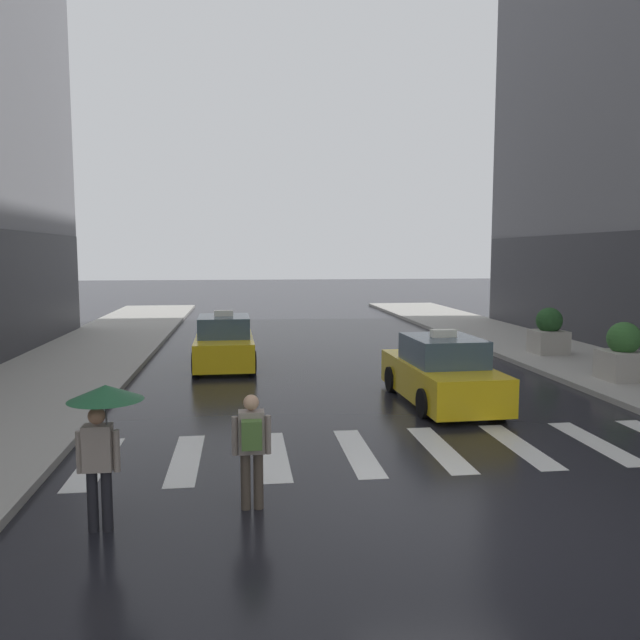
# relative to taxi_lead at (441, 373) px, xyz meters

# --- Properties ---
(ground_plane) EXTENTS (160.00, 160.00, 0.00)m
(ground_plane) POSITION_rel_taxi_lead_xyz_m (-1.94, -6.52, -0.72)
(ground_plane) COLOR black
(crosswalk_markings) EXTENTS (11.30, 2.80, 0.01)m
(crosswalk_markings) POSITION_rel_taxi_lead_xyz_m (-1.94, -3.52, -0.72)
(crosswalk_markings) COLOR silver
(crosswalk_markings) RESTS_ON ground
(taxi_lead) EXTENTS (2.04, 4.59, 1.80)m
(taxi_lead) POSITION_rel_taxi_lead_xyz_m (0.00, 0.00, 0.00)
(taxi_lead) COLOR yellow
(taxi_lead) RESTS_ON ground
(taxi_second) EXTENTS (2.00, 4.57, 1.80)m
(taxi_second) POSITION_rel_taxi_lead_xyz_m (-5.36, 5.75, 0.00)
(taxi_second) COLOR yellow
(taxi_second) RESTS_ON ground
(pedestrian_with_umbrella) EXTENTS (0.96, 0.96, 1.94)m
(pedestrian_with_umbrella) POSITION_rel_taxi_lead_xyz_m (-6.57, -6.32, 0.79)
(pedestrian_with_umbrella) COLOR black
(pedestrian_with_umbrella) RESTS_ON ground
(pedestrian_with_backpack) EXTENTS (0.55, 0.43, 1.65)m
(pedestrian_with_backpack) POSITION_rel_taxi_lead_xyz_m (-4.67, -5.88, 0.25)
(pedestrian_with_backpack) COLOR #473D33
(pedestrian_with_backpack) RESTS_ON ground
(planter_near_corner) EXTENTS (1.10, 1.10, 1.60)m
(planter_near_corner) POSITION_rel_taxi_lead_xyz_m (5.61, 1.35, 0.15)
(planter_near_corner) COLOR #A8A399
(planter_near_corner) RESTS_ON curb_right
(planter_mid_block) EXTENTS (1.10, 1.10, 1.60)m
(planter_mid_block) POSITION_rel_taxi_lead_xyz_m (5.81, 5.96, 0.15)
(planter_mid_block) COLOR #A8A399
(planter_mid_block) RESTS_ON curb_right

